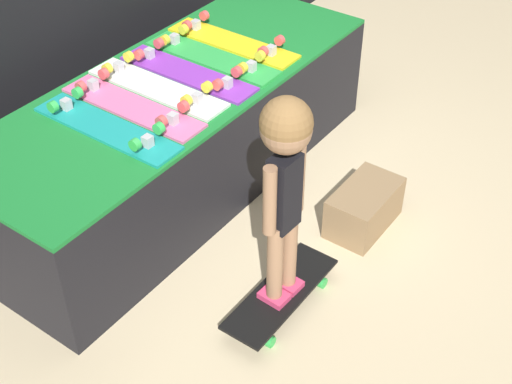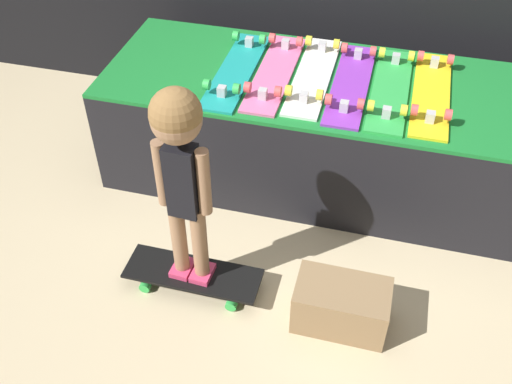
{
  "view_description": "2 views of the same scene",
  "coord_description": "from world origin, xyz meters",
  "views": [
    {
      "loc": [
        -2.26,
        -1.56,
        2.41
      ],
      "look_at": [
        -0.17,
        -0.05,
        0.32
      ],
      "focal_mm": 50.0,
      "sensor_mm": 36.0,
      "label": 1
    },
    {
      "loc": [
        0.29,
        -2.06,
        2.23
      ],
      "look_at": [
        -0.22,
        -0.1,
        0.39
      ],
      "focal_mm": 42.0,
      "sensor_mm": 36.0,
      "label": 2
    }
  ],
  "objects": [
    {
      "name": "skateboard_white_on_rack",
      "position": [
        -0.1,
        0.59,
        0.63
      ],
      "size": [
        0.18,
        0.77,
        0.09
      ],
      "color": "white",
      "rests_on": "display_rack"
    },
    {
      "name": "skateboard_yellow_on_rack",
      "position": [
        0.49,
        0.58,
        0.63
      ],
      "size": [
        0.18,
        0.77,
        0.09
      ],
      "color": "yellow",
      "rests_on": "display_rack"
    },
    {
      "name": "ground_plane",
      "position": [
        0.0,
        0.0,
        0.0
      ],
      "size": [
        16.0,
        16.0,
        0.0
      ],
      "primitive_type": "plane",
      "color": "beige"
    },
    {
      "name": "skateboard_pink_on_rack",
      "position": [
        -0.3,
        0.57,
        0.63
      ],
      "size": [
        0.18,
        0.77,
        0.09
      ],
      "color": "pink",
      "rests_on": "display_rack"
    },
    {
      "name": "skateboard_on_floor",
      "position": [
        -0.45,
        -0.39,
        0.07
      ],
      "size": [
        0.64,
        0.21,
        0.09
      ],
      "color": "black",
      "rests_on": "ground_plane"
    },
    {
      "name": "storage_box",
      "position": [
        0.25,
        -0.42,
        0.11
      ],
      "size": [
        0.41,
        0.24,
        0.23
      ],
      "color": "#8E704C",
      "rests_on": "ground_plane"
    },
    {
      "name": "skateboard_green_on_rack",
      "position": [
        0.3,
        0.56,
        0.63
      ],
      "size": [
        0.18,
        0.77,
        0.09
      ],
      "color": "green",
      "rests_on": "display_rack"
    },
    {
      "name": "skateboard_teal_on_rack",
      "position": [
        -0.49,
        0.54,
        0.63
      ],
      "size": [
        0.18,
        0.77,
        0.09
      ],
      "color": "teal",
      "rests_on": "display_rack"
    },
    {
      "name": "skateboard_purple_on_rack",
      "position": [
        0.1,
        0.56,
        0.63
      ],
      "size": [
        0.18,
        0.77,
        0.09
      ],
      "color": "purple",
      "rests_on": "display_rack"
    },
    {
      "name": "display_rack",
      "position": [
        0.0,
        0.57,
        0.3
      ],
      "size": [
        2.34,
        0.86,
        0.61
      ],
      "color": "black",
      "rests_on": "ground_plane"
    },
    {
      "name": "child",
      "position": [
        -0.45,
        -0.39,
        0.78
      ],
      "size": [
        0.24,
        0.2,
        0.99
      ],
      "rotation": [
        0.0,
        0.0,
        -0.05
      ],
      "color": "#E03D6B",
      "rests_on": "skateboard_on_floor"
    }
  ]
}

